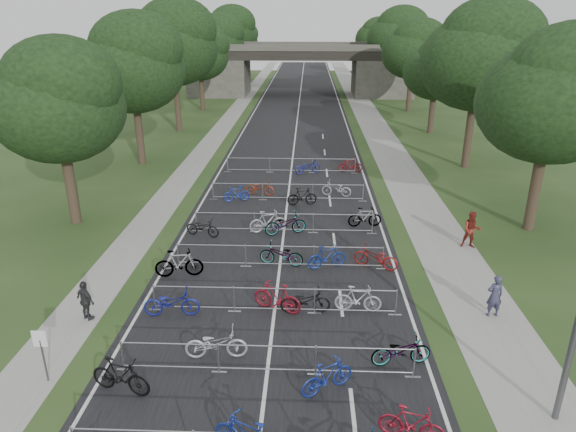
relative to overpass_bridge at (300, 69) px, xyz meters
name	(u,v)px	position (x,y,z in m)	size (l,w,h in m)	color
road	(298,113)	(0.00, -15.00, -3.53)	(11.00, 140.00, 0.01)	black
sidewalk_right	(367,114)	(8.00, -15.00, -3.53)	(3.00, 140.00, 0.01)	gray
sidewalk_left	(234,113)	(-7.50, -15.00, -3.53)	(2.00, 140.00, 0.01)	gray
lane_markings	(298,114)	(0.00, -15.00, -3.53)	(0.12, 140.00, 0.00)	silver
overpass_bridge	(300,69)	(0.00, 0.00, 0.00)	(31.00, 8.00, 7.05)	#413F3A
park_sign	(41,347)	(-6.80, -62.00, -2.27)	(0.45, 0.06, 1.83)	#4C4C51
tree_left_0	(59,103)	(-11.39, -49.07, 2.96)	(6.72, 6.72, 10.25)	#33261C
tree_right_0	(555,98)	(13.11, -49.07, 3.39)	(7.17, 7.17, 10.93)	#33261C
tree_left_1	(133,65)	(-11.39, -37.07, 3.77)	(7.56, 7.56, 11.53)	#33261C
tree_right_1	(481,57)	(13.11, -37.07, 4.37)	(8.18, 8.18, 12.47)	#33261C
tree_left_2	(174,44)	(-11.39, -25.07, 4.58)	(8.40, 8.40, 12.81)	#33261C
tree_right_2	(438,70)	(13.11, -25.07, 2.41)	(6.16, 6.16, 9.39)	#33261C
tree_left_3	(200,54)	(-11.39, -13.07, 2.96)	(6.72, 6.72, 10.25)	#33261C
tree_right_3	(414,50)	(13.11, -13.07, 3.39)	(7.17, 7.17, 10.93)	#33261C
tree_left_4	(217,41)	(-11.39, -1.07, 3.77)	(7.56, 7.56, 11.53)	#33261C
tree_right_4	(398,37)	(13.11, -1.07, 4.37)	(8.18, 8.18, 12.47)	#33261C
tree_left_5	(230,32)	(-11.39, 10.93, 4.58)	(8.40, 8.40, 12.81)	#33261C
tree_right_5	(385,47)	(13.11, 10.93, 2.41)	(6.16, 6.16, 9.39)	#33261C
tree_left_6	(240,40)	(-11.39, 22.93, 2.96)	(6.72, 6.72, 10.25)	#33261C
tree_right_6	(376,37)	(13.11, 22.93, 3.39)	(7.17, 7.17, 10.93)	#33261C
barrier_row_1	(267,359)	(0.00, -61.40, -2.99)	(9.70, 0.08, 1.10)	#A2A4A9
barrier_row_2	(274,300)	(0.00, -57.80, -2.99)	(9.70, 0.08, 1.10)	#A2A4A9
barrier_row_3	(280,256)	(0.00, -54.00, -2.99)	(9.70, 0.08, 1.10)	#A2A4A9
barrier_row_4	(284,223)	(0.00, -50.00, -2.99)	(9.70, 0.08, 1.10)	#A2A4A9
barrier_row_5	(288,192)	(0.00, -45.00, -2.99)	(9.70, 0.08, 1.10)	#A2A4A9
barrier_row_6	(291,165)	(0.00, -39.00, -2.99)	(9.70, 0.08, 1.10)	#A2A4A9
bike_3	(412,424)	(4.05, -63.97, -3.00)	(0.50, 1.78, 1.07)	maroon
bike_4	(120,376)	(-4.30, -62.43, -2.94)	(0.56, 1.98, 1.19)	black
bike_5	(216,344)	(-1.73, -60.63, -2.99)	(0.72, 2.06, 1.08)	#B7B9C0
bike_6	(327,377)	(1.88, -62.15, -2.99)	(0.51, 1.82, 1.09)	navy
bike_7	(401,351)	(4.30, -60.75, -3.01)	(0.69, 1.99, 1.04)	#A2A4A9
bike_8	(172,303)	(-3.84, -58.14, -2.98)	(0.74, 2.11, 1.11)	navy
bike_9	(277,297)	(0.11, -57.66, -2.94)	(0.56, 1.98, 1.19)	maroon
bike_10	(305,301)	(1.18, -57.73, -3.03)	(0.67, 1.91, 1.00)	black
bike_11	(358,299)	(3.19, -57.58, -2.99)	(0.51, 1.80, 1.08)	#B1B0B8
bike_12	(179,264)	(-4.30, -55.04, -2.91)	(0.59, 2.08, 1.25)	#A2A4A9
bike_13	(281,255)	(0.06, -53.79, -3.00)	(0.70, 2.02, 1.06)	#A2A4A9
bike_14	(327,257)	(2.12, -53.97, -2.98)	(0.52, 1.83, 1.10)	navy
bike_15	(376,257)	(4.30, -53.91, -3.00)	(0.71, 2.03, 1.07)	maroon
bike_16	(203,227)	(-4.15, -50.63, -3.05)	(0.64, 1.83, 0.96)	black
bike_17	(268,222)	(-0.83, -49.98, -2.94)	(0.56, 1.97, 1.19)	#AFAFB7
bike_18	(285,224)	(0.09, -50.22, -2.96)	(0.76, 2.17, 1.14)	#A2A4A9
bike_19	(365,217)	(4.30, -49.04, -2.99)	(0.51, 1.81, 1.09)	#A2A4A9
bike_20	(236,194)	(-3.11, -45.26, -3.05)	(0.46, 1.62, 0.97)	#1C349B
bike_21	(260,188)	(-1.79, -44.03, -3.05)	(0.64, 1.84, 0.97)	#9D3016
bike_22	(302,196)	(0.89, -45.77, -3.00)	(0.50, 1.79, 1.07)	black
bike_23	(336,189)	(3.03, -44.08, -3.04)	(0.65, 1.86, 0.98)	#AAABB2
bike_26	(308,167)	(1.21, -39.22, -3.02)	(0.69, 1.97, 1.03)	navy
bike_27	(350,165)	(4.30, -38.72, -3.01)	(0.49, 1.75, 1.05)	maroon
pedestrian_a	(495,296)	(8.25, -57.69, -2.68)	(0.62, 0.41, 1.71)	#31314A
pedestrian_b	(472,230)	(9.20, -51.49, -2.62)	(0.89, 0.69, 1.83)	maroon
pedestrian_c	(86,301)	(-6.94, -58.53, -2.74)	(0.92, 0.38, 1.58)	#2A2B2D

